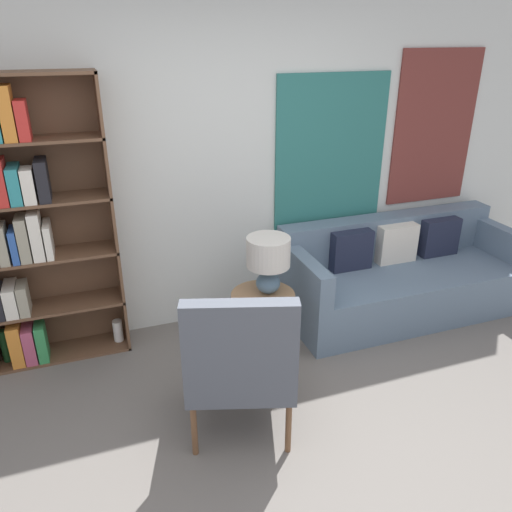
{
  "coord_description": "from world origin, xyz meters",
  "views": [
    {
      "loc": [
        -0.95,
        -1.67,
        2.26
      ],
      "look_at": [
        0.06,
        1.18,
        0.9
      ],
      "focal_mm": 35.0,
      "sensor_mm": 36.0,
      "label": 1
    }
  ],
  "objects_px": {
    "bookshelf": "(23,227)",
    "armchair": "(240,360)",
    "side_table": "(263,302)",
    "table_lamp": "(268,258)",
    "couch": "(400,277)"
  },
  "relations": [
    {
      "from": "couch",
      "to": "table_lamp",
      "type": "bearing_deg",
      "value": -169.43
    },
    {
      "from": "side_table",
      "to": "table_lamp",
      "type": "xyz_separation_m",
      "value": [
        0.05,
        0.02,
        0.34
      ]
    },
    {
      "from": "armchair",
      "to": "couch",
      "type": "xyz_separation_m",
      "value": [
        1.8,
        1.03,
        -0.26
      ]
    },
    {
      "from": "couch",
      "to": "armchair",
      "type": "bearing_deg",
      "value": -150.28
    },
    {
      "from": "bookshelf",
      "to": "table_lamp",
      "type": "height_order",
      "value": "bookshelf"
    },
    {
      "from": "bookshelf",
      "to": "armchair",
      "type": "distance_m",
      "value": 1.78
    },
    {
      "from": "side_table",
      "to": "couch",
      "type": "bearing_deg",
      "value": 10.91
    },
    {
      "from": "armchair",
      "to": "side_table",
      "type": "bearing_deg",
      "value": 61.19
    },
    {
      "from": "couch",
      "to": "side_table",
      "type": "relative_size",
      "value": 3.97
    },
    {
      "from": "bookshelf",
      "to": "armchair",
      "type": "relative_size",
      "value": 2.04
    },
    {
      "from": "side_table",
      "to": "table_lamp",
      "type": "distance_m",
      "value": 0.34
    },
    {
      "from": "couch",
      "to": "table_lamp",
      "type": "height_order",
      "value": "table_lamp"
    },
    {
      "from": "couch",
      "to": "table_lamp",
      "type": "xyz_separation_m",
      "value": [
        -1.34,
        -0.25,
        0.49
      ]
    },
    {
      "from": "bookshelf",
      "to": "side_table",
      "type": "relative_size",
      "value": 3.95
    },
    {
      "from": "bookshelf",
      "to": "couch",
      "type": "bearing_deg",
      "value": -4.91
    }
  ]
}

